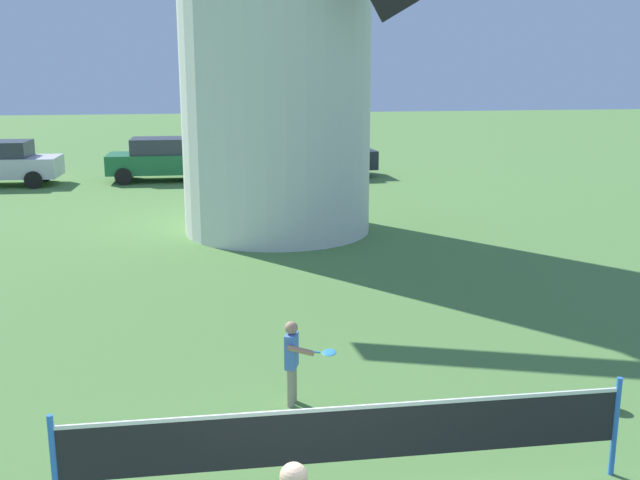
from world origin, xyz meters
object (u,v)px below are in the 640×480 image
(tennis_net, at_px, (350,434))
(stray_ball, at_px, (609,400))
(parked_car_green, at_px, (163,159))
(player_far, at_px, (294,358))
(parked_car_black, at_px, (318,155))

(tennis_net, relative_size, stray_ball, 22.00)
(stray_ball, height_order, parked_car_green, parked_car_green)
(player_far, relative_size, parked_car_black, 0.25)
(player_far, xyz_separation_m, stray_ball, (3.89, -0.74, -0.50))
(stray_ball, bearing_deg, parked_car_green, 107.94)
(parked_car_green, bearing_deg, player_far, -82.39)
(player_far, xyz_separation_m, parked_car_green, (-2.57, 19.21, 0.18))
(parked_car_black, bearing_deg, player_far, -99.31)
(parked_car_green, distance_m, parked_car_black, 5.73)
(stray_ball, xyz_separation_m, parked_car_black, (-0.73, 20.02, 0.68))
(stray_ball, bearing_deg, player_far, 169.21)
(parked_car_green, bearing_deg, tennis_net, -82.34)
(tennis_net, height_order, stray_ball, tennis_net)
(player_far, bearing_deg, stray_ball, -10.79)
(tennis_net, relative_size, player_far, 5.13)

